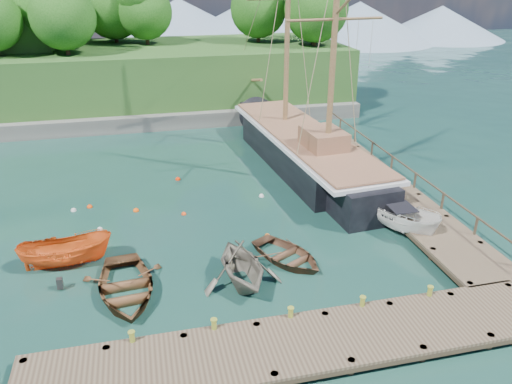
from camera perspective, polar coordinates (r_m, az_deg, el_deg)
ground at (r=24.06m, az=-4.29°, el=-8.46°), size 160.00×160.00×0.00m
dock_near at (r=19.12m, az=5.23°, el=-16.96°), size 20.00×3.20×1.10m
dock_east at (r=33.10m, az=13.63°, el=1.36°), size 3.20×24.00×1.10m
bollard_0 at (r=19.84m, az=-13.74°, el=-17.55°), size 0.26×0.26×0.45m
bollard_1 at (r=19.90m, az=-4.74°, el=-16.63°), size 0.26×0.26×0.45m
bollard_2 at (r=20.41m, az=3.92°, el=-15.37°), size 0.26×0.26×0.45m
bollard_3 at (r=21.33m, az=11.88°, el=-13.89°), size 0.26×0.26×0.45m
bollard_4 at (r=22.62m, az=18.97°, el=-12.34°), size 0.26×0.26×0.45m
rowboat_0 at (r=22.86m, az=-14.60°, el=-11.26°), size 4.00×5.30×1.04m
rowboat_1 at (r=22.86m, az=-1.64°, el=-10.35°), size 4.06×4.55×2.19m
rowboat_2 at (r=24.46m, az=3.57°, el=-7.83°), size 4.48×4.94×0.84m
motorboat_orange at (r=25.67m, az=-20.67°, el=-7.85°), size 4.37×1.76×1.67m
cabin_boat_white at (r=28.05m, az=15.92°, el=-4.27°), size 3.66×5.17×1.87m
schooner at (r=35.34m, az=5.48°, el=4.51°), size 6.24×25.97×18.74m
mooring_buoy_0 at (r=28.36m, az=-17.41°, el=-4.14°), size 0.30×0.30×0.30m
mooring_buoy_1 at (r=29.89m, az=-13.54°, el=-2.13°), size 0.34×0.34×0.34m
mooring_buoy_2 at (r=28.97m, az=-8.25°, el=-2.56°), size 0.28×0.28×0.28m
mooring_buoy_3 at (r=30.85m, az=0.63°, el=-0.53°), size 0.33×0.33×0.33m
mooring_buoy_4 at (r=31.10m, az=-18.47°, el=-1.67°), size 0.32×0.32×0.32m
mooring_buoy_5 at (r=33.69m, az=-8.92°, el=1.39°), size 0.33×0.33×0.33m
mooring_buoy_6 at (r=30.97m, az=-20.12°, el=-2.04°), size 0.33×0.33×0.33m
mooring_buoy_7 at (r=26.45m, az=1.30°, el=-5.08°), size 0.29×0.29×0.29m
headland at (r=52.84m, az=-24.87°, el=14.17°), size 51.00×19.31×12.90m
distant_ridge at (r=90.69m, az=-9.21°, el=18.73°), size 117.00×40.00×10.00m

